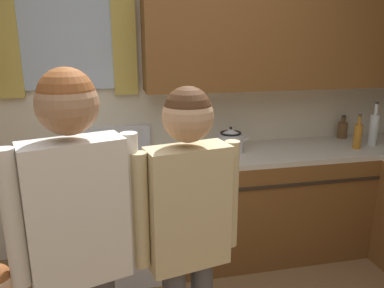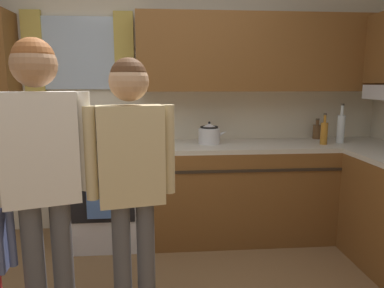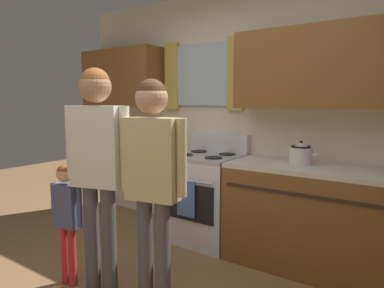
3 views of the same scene
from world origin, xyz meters
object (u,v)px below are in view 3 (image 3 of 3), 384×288
Objects in this scene: adult_holding_child at (98,155)px; adult_in_plaid at (153,168)px; stove_oven at (206,196)px; stovetop_kettle at (301,153)px; small_child at (67,210)px.

adult_holding_child is 0.47m from adult_in_plaid.
stove_oven is 1.38m from adult_in_plaid.
small_child is (-1.37, -1.39, -0.39)m from stovetop_kettle.
small_child is at bearing -169.32° from adult_in_plaid.
adult_holding_child is (-0.10, -1.31, 0.59)m from stove_oven.
small_child is (-0.76, -0.14, -0.39)m from adult_in_plaid.
adult_holding_child is at bearing 12.06° from small_child.
stovetop_kettle is 1.39m from adult_in_plaid.
small_child is at bearing -134.41° from stovetop_kettle.
stovetop_kettle is 0.28× the size of small_child.
adult_in_plaid is at bearing 10.68° from small_child.
small_child is (-0.41, -1.37, 0.14)m from stove_oven.
adult_holding_child is at bearing -94.47° from stove_oven.
adult_in_plaid is 1.64× the size of small_child.
stove_oven is 0.66× the size of adult_holding_child.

